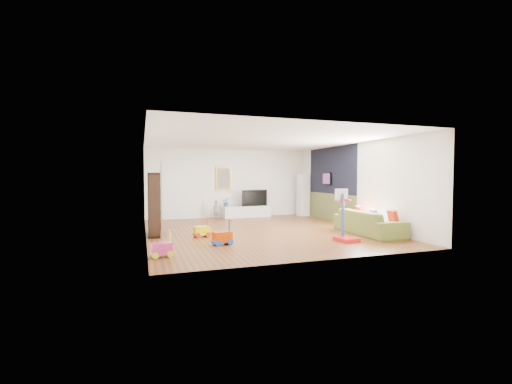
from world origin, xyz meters
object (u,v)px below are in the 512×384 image
object	(u,v)px
bookshelf	(155,204)
sofa	(368,222)
media_console	(247,212)
basketball_hoop	(347,215)

from	to	relation	value
bookshelf	sofa	xyz separation A→B (m)	(5.73, -1.79, -0.53)
media_console	sofa	xyz separation A→B (m)	(2.09, -4.91, 0.11)
bookshelf	sofa	bearing A→B (deg)	-13.71
sofa	media_console	bearing A→B (deg)	24.80
basketball_hoop	bookshelf	bearing A→B (deg)	143.96
basketball_hoop	media_console	bearing A→B (deg)	92.09
bookshelf	basketball_hoop	xyz separation A→B (m)	(4.53, -2.52, -0.20)
bookshelf	sofa	distance (m)	6.02
sofa	basketball_hoop	world-z (taller)	basketball_hoop
sofa	basketball_hoop	size ratio (longest dim) A/B	1.73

